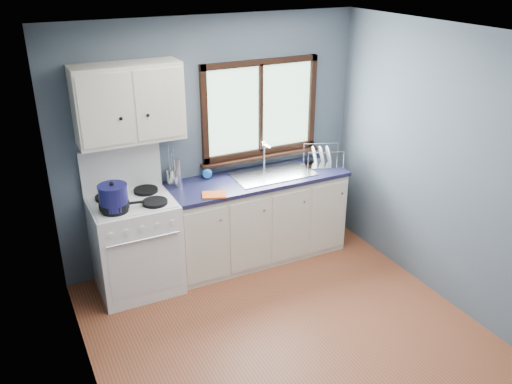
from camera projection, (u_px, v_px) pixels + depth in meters
name	position (u px, v px, depth m)	size (l,w,h in m)	color
floor	(298.00, 347.00, 4.54)	(3.20, 3.60, 0.02)	brown
ceiling	(311.00, 39.00, 3.52)	(3.20, 3.60, 0.02)	white
wall_back	(212.00, 142.00, 5.51)	(3.20, 0.02, 2.50)	#4C5965
wall_front	(502.00, 365.00, 2.55)	(3.20, 0.02, 2.50)	#4C5965
wall_left	(82.00, 263.00, 3.37)	(0.02, 3.60, 2.50)	#4C5965
wall_right	(463.00, 176.00, 4.68)	(0.02, 3.60, 2.50)	#4C5965
gas_range	(135.00, 242.00, 5.15)	(0.76, 0.69, 1.36)	white
base_cabinets	(257.00, 222.00, 5.73)	(1.85, 0.60, 0.88)	beige
countertop	(257.00, 179.00, 5.53)	(1.89, 0.64, 0.04)	black
sink	(272.00, 180.00, 5.62)	(0.84, 0.46, 0.44)	silver
window	(261.00, 115.00, 5.60)	(1.36, 0.10, 1.03)	#9EC6A8
upper_cabinets	(129.00, 103.00, 4.79)	(0.95, 0.35, 0.70)	beige
skillet	(115.00, 205.00, 4.76)	(0.42, 0.31, 0.05)	black
stockpot	(113.00, 197.00, 4.72)	(0.27, 0.27, 0.25)	#16154B
utensil_crock	(173.00, 176.00, 5.34)	(0.15, 0.15, 0.40)	silver
thermos	(178.00, 173.00, 5.24)	(0.07, 0.07, 0.28)	silver
soap_bottle	(207.00, 167.00, 5.42)	(0.10, 0.10, 0.26)	blue
dish_towel	(214.00, 195.00, 5.10)	(0.22, 0.16, 0.02)	#D7571F
dish_rack	(322.00, 160.00, 5.84)	(0.48, 0.43, 0.21)	silver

